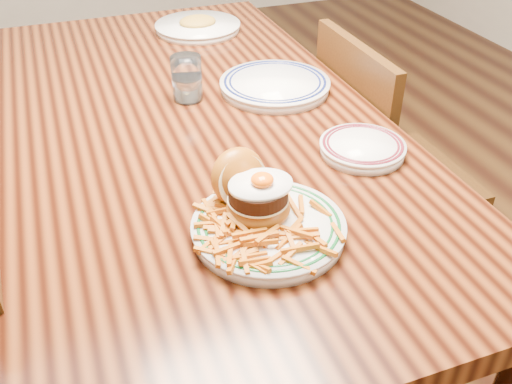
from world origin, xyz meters
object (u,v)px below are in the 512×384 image
object	(u,v)px
side_plate	(362,147)
chair_right	(379,169)
table	(194,150)
main_plate	(263,214)

from	to	relation	value
side_plate	chair_right	bearing A→B (deg)	25.10
table	chair_right	bearing A→B (deg)	3.93
table	main_plate	bearing A→B (deg)	-89.10
table	main_plate	xyz separation A→B (m)	(0.01, -0.45, 0.12)
table	side_plate	distance (m)	0.42
table	chair_right	xyz separation A→B (m)	(0.56, 0.04, -0.20)
chair_right	side_plate	size ratio (longest dim) A/B	4.81
table	chair_right	world-z (taller)	chair_right
chair_right	main_plate	world-z (taller)	main_plate
chair_right	main_plate	bearing A→B (deg)	41.52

